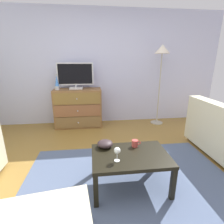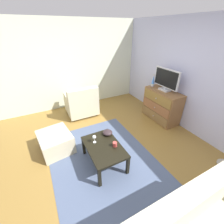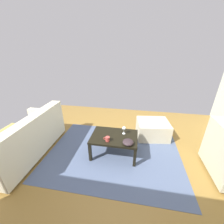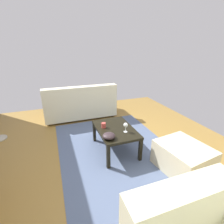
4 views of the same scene
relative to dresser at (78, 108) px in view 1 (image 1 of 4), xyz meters
name	(u,v)px [view 1 (image 1 of 4)]	position (x,y,z in m)	size (l,w,h in m)	color
ground_plane	(112,177)	(0.53, -1.86, -0.45)	(5.59, 4.82, 0.05)	olive
wall_accent_rear	(101,69)	(0.53, 0.31, 0.84)	(5.59, 0.12, 2.52)	#B4B7D8
area_rug	(130,185)	(0.73, -2.06, -0.42)	(2.60, 1.90, 0.01)	#4A5875
dresser	(78,108)	(0.00, 0.00, 0.00)	(1.02, 0.49, 0.84)	brown
tv	(75,75)	(-0.02, 0.02, 0.71)	(0.76, 0.18, 0.55)	silver
lava_lamp	(57,83)	(-0.41, -0.04, 0.57)	(0.09, 0.09, 0.33)	#B7B7BC
coffee_table	(130,158)	(0.72, -2.05, -0.06)	(0.87, 0.59, 0.42)	black
wine_glass	(117,151)	(0.55, -2.16, 0.11)	(0.07, 0.07, 0.16)	silver
mug	(135,143)	(0.82, -1.88, 0.04)	(0.11, 0.08, 0.08)	#B5423C
bowl_decorative	(105,144)	(0.45, -1.85, 0.04)	(0.19, 0.19, 0.09)	#2E2225
standing_lamp	(162,57)	(1.83, -0.05, 1.09)	(0.32, 0.32, 1.76)	#A59E8C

